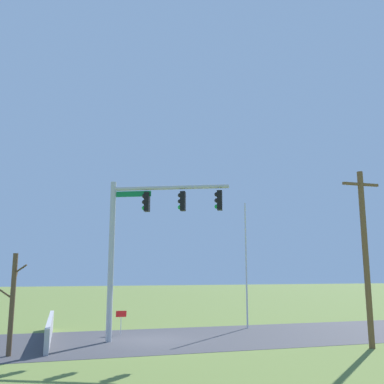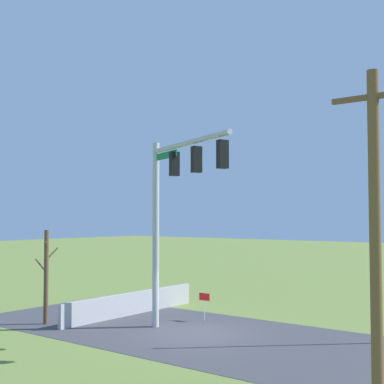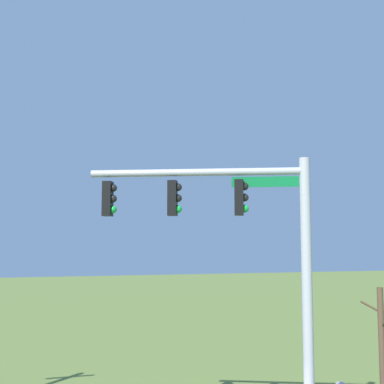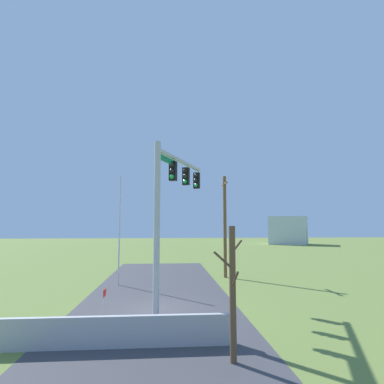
{
  "view_description": "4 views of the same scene",
  "coord_description": "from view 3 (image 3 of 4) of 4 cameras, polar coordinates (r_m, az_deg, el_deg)",
  "views": [
    {
      "loc": [
        4.25,
        21.71,
        3.32
      ],
      "look_at": [
        -1.54,
        2.03,
        7.08
      ],
      "focal_mm": 40.42,
      "sensor_mm": 36.0,
      "label": 1
    },
    {
      "loc": [
        -12.76,
        16.79,
        4.58
      ],
      "look_at": [
        -1.01,
        1.46,
        5.51
      ],
      "focal_mm": 49.35,
      "sensor_mm": 36.0,
      "label": 2
    },
    {
      "loc": [
        -5.18,
        -12.24,
        5.44
      ],
      "look_at": [
        -0.92,
        0.73,
        6.8
      ],
      "focal_mm": 49.23,
      "sensor_mm": 36.0,
      "label": 3
    },
    {
      "loc": [
        15.87,
        0.47,
        4.09
      ],
      "look_at": [
        -0.21,
        1.74,
        5.73
      ],
      "focal_mm": 29.69,
      "sensor_mm": 36.0,
      "label": 4
    }
  ],
  "objects": [
    {
      "name": "bare_tree",
      "position": [
        18.88,
        19.89,
        -15.62
      ],
      "size": [
        1.27,
        1.02,
        4.04
      ],
      "color": "brown",
      "rests_on": "ground_plane"
    },
    {
      "name": "signal_mast",
      "position": [
        14.15,
        5.81,
        -5.8
      ],
      "size": [
        5.5,
        2.62,
        7.75
      ],
      "color": "#B2B5BA",
      "rests_on": "ground_plane"
    }
  ]
}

